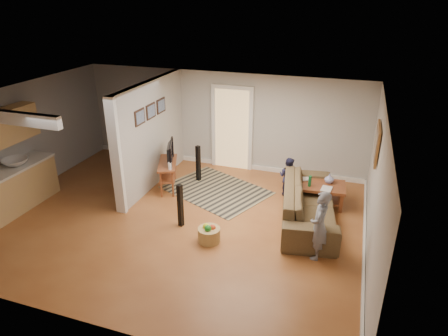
{
  "coord_description": "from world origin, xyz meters",
  "views": [
    {
      "loc": [
        3.23,
        -6.45,
        4.31
      ],
      "look_at": [
        0.92,
        0.43,
        1.1
      ],
      "focal_mm": 32.0,
      "sensor_mm": 36.0,
      "label": 1
    }
  ],
  "objects": [
    {
      "name": "area_rug",
      "position": [
        0.37,
        1.49,
        0.01
      ],
      "size": [
        2.77,
        2.46,
        0.01
      ],
      "primitive_type": "cube",
      "rotation": [
        0.0,
        0.0,
        -0.42
      ],
      "color": "black",
      "rests_on": "ground"
    },
    {
      "name": "sofa",
      "position": [
        2.6,
        0.85,
        0.0
      ],
      "size": [
        1.43,
        2.76,
        0.77
      ],
      "primitive_type": "imported",
      "rotation": [
        0.0,
        0.0,
        1.73
      ],
      "color": "#423521",
      "rests_on": "ground"
    },
    {
      "name": "room_shell",
      "position": [
        -1.07,
        0.43,
        1.46
      ],
      "size": [
        7.54,
        6.02,
        2.52
      ],
      "color": "#B5B3AE",
      "rests_on": "ground"
    },
    {
      "name": "speaker_left",
      "position": [
        0.22,
        -0.2,
        0.45
      ],
      "size": [
        0.11,
        0.11,
        0.9
      ],
      "primitive_type": "cube",
      "rotation": [
        0.0,
        0.0,
        -0.26
      ],
      "color": "black",
      "rests_on": "ground"
    },
    {
      "name": "tv_console",
      "position": [
        -0.74,
        1.25,
        0.6
      ],
      "size": [
        0.76,
        1.13,
        0.91
      ],
      "rotation": [
        0.0,
        0.0,
        0.38
      ],
      "color": "brown",
      "rests_on": "ground"
    },
    {
      "name": "ground",
      "position": [
        0.0,
        0.0,
        0.0
      ],
      "size": [
        7.5,
        7.5,
        0.0
      ],
      "primitive_type": "plane",
      "color": "brown",
      "rests_on": "ground"
    },
    {
      "name": "coffee_table",
      "position": [
        2.68,
        1.6,
        0.37
      ],
      "size": [
        1.26,
        0.8,
        0.72
      ],
      "rotation": [
        0.0,
        0.0,
        0.07
      ],
      "color": "brown",
      "rests_on": "ground"
    },
    {
      "name": "toy_basket",
      "position": [
        0.95,
        -0.54,
        0.16
      ],
      "size": [
        0.42,
        0.42,
        0.38
      ],
      "color": "olive",
      "rests_on": "ground"
    },
    {
      "name": "child",
      "position": [
        2.92,
        -0.38,
        0.0
      ],
      "size": [
        0.33,
        0.48,
        1.28
      ],
      "primitive_type": "imported",
      "rotation": [
        0.0,
        0.0,
        -1.62
      ],
      "color": "slate",
      "rests_on": "ground"
    },
    {
      "name": "toddler",
      "position": [
        2.0,
        1.79,
        0.0
      ],
      "size": [
        0.54,
        0.48,
        0.93
      ],
      "primitive_type": "imported",
      "rotation": [
        0.0,
        0.0,
        2.79
      ],
      "color": "#1F2041",
      "rests_on": "ground"
    },
    {
      "name": "speaker_right",
      "position": [
        -0.23,
        1.87,
        0.46
      ],
      "size": [
        0.12,
        0.12,
        0.91
      ],
      "primitive_type": "cube",
      "rotation": [
        0.0,
        0.0,
        -0.33
      ],
      "color": "black",
      "rests_on": "ground"
    }
  ]
}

